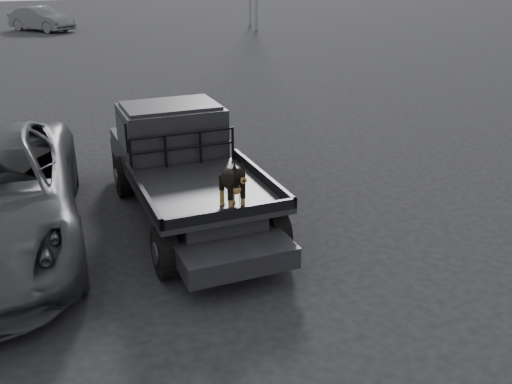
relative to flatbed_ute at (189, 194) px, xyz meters
name	(u,v)px	position (x,y,z in m)	size (l,w,h in m)	color
ground	(196,258)	(-0.31, -1.38, -0.46)	(120.00, 120.00, 0.00)	black
flatbed_ute	(189,194)	(0.00, 0.00, 0.00)	(2.00, 5.40, 0.92)	black
ute_cab	(171,128)	(0.00, 0.95, 0.90)	(1.72, 1.30, 0.88)	black
headache_rack	(183,149)	(0.00, 0.20, 0.74)	(1.80, 0.08, 0.55)	black
dog	(232,184)	(0.12, -1.83, 0.83)	(0.32, 0.60, 0.74)	black
distant_car_a	(41,19)	(-0.74, 29.59, 0.25)	(1.51, 4.32, 1.42)	#4C4D52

